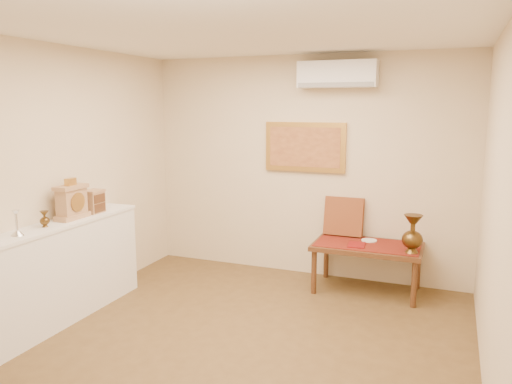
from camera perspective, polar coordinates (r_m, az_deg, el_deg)
The scene contains 18 objects.
floor at distance 4.53m, azimuth -2.95°, elevation -17.75°, with size 4.50×4.50×0.00m, color brown.
ceiling at distance 4.06m, azimuth -3.30°, elevation 18.37°, with size 4.50×4.50×0.00m, color white.
wall_back at distance 6.18m, azimuth 5.65°, elevation 2.85°, with size 4.00×0.02×2.70m, color beige.
wall_left at distance 5.23m, azimuth -23.43°, elevation 0.82°, with size 0.02×4.50×2.70m, color beige.
wall_right at distance 3.73m, azimuth 26.05°, elevation -2.71°, with size 0.02×4.50×2.70m, color beige.
candlestick at distance 4.81m, azimuth -25.69°, elevation -3.20°, with size 0.11×0.11×0.23m, color silver, non-canonical shape.
brass_urn_small at distance 5.04m, azimuth -23.03°, elevation -2.59°, with size 0.09×0.09×0.20m, color brown, non-canonical shape.
table_cloth at distance 5.80m, azimuth 12.64°, elevation -5.84°, with size 1.14×0.59×0.01m, color maroon.
brass_urn_tall at distance 5.52m, azimuth 17.48°, elevation -4.14°, with size 0.22×0.22×0.50m, color brown, non-canonical shape.
plate at distance 5.92m, azimuth 12.81°, elevation -5.42°, with size 0.18×0.18×0.01m, color white.
menu at distance 5.71m, azimuth 11.42°, elevation -5.93°, with size 0.18×0.25×0.01m, color maroon.
cushion at distance 6.07m, azimuth 10.00°, elevation -2.76°, with size 0.46×0.10×0.46m, color #5F1713.
display_ledge at distance 5.31m, azimuth -21.44°, elevation -8.47°, with size 0.37×2.02×0.98m.
mantel_clock at distance 5.29m, azimuth -20.30°, elevation -1.04°, with size 0.17×0.36×0.41m.
wooden_chest at distance 5.52m, azimuth -18.04°, elevation -1.02°, with size 0.16×0.21×0.24m.
low_table at distance 5.81m, azimuth 12.61°, elevation -6.50°, with size 1.20×0.70×0.55m.
painting at distance 6.12m, azimuth 5.62°, elevation 5.14°, with size 1.00×0.06×0.60m.
ac_unit at distance 5.91m, azimuth 9.30°, elevation 13.13°, with size 0.90×0.25×0.30m.
Camera 1 is at (1.68, -3.64, 2.10)m, focal length 35.00 mm.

